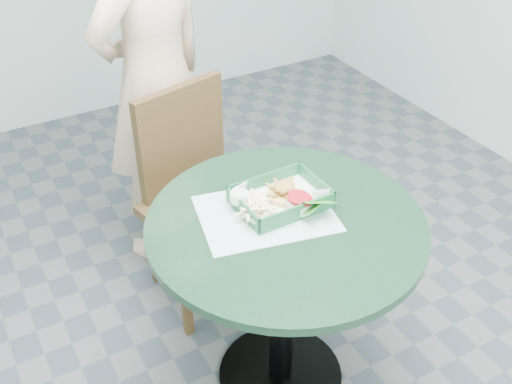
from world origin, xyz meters
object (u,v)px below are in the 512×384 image
cafe_table (284,265)px  diner_person (153,53)px  dining_chair (194,185)px  food_basket (280,205)px  crab_sandwich (284,194)px  sauce_ramekin (239,201)px

cafe_table → diner_person: size_ratio=0.45×
dining_chair → cafe_table: bearing=-100.0°
cafe_table → food_basket: size_ratio=3.11×
food_basket → crab_sandwich: 0.04m
crab_sandwich → food_basket: bearing=-156.1°
food_basket → sauce_ramekin: size_ratio=4.77×
crab_sandwich → sauce_ramekin: bearing=165.3°
dining_chair → crab_sandwich: 0.62m
dining_chair → food_basket: bearing=-96.6°
diner_person → food_basket: 0.92m
cafe_table → sauce_ramekin: sauce_ramekin is taller
cafe_table → crab_sandwich: bearing=62.3°
diner_person → sauce_ramekin: (-0.05, -0.84, -0.18)m
sauce_ramekin → cafe_table: bearing=-52.1°
cafe_table → sauce_ramekin: bearing=127.9°
dining_chair → sauce_ramekin: dining_chair is taller
diner_person → sauce_ramekin: bearing=62.7°
cafe_table → food_basket: 0.21m
diner_person → sauce_ramekin: 0.86m
dining_chair → food_basket: (0.07, -0.56, 0.24)m
food_basket → dining_chair: bearing=97.2°
food_basket → sauce_ramekin: (-0.13, 0.05, 0.03)m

